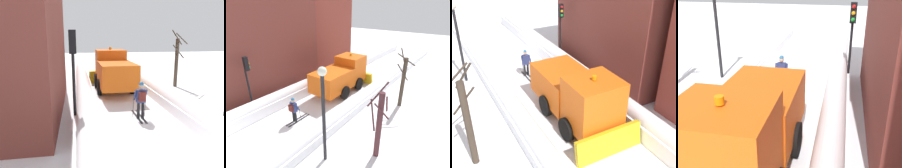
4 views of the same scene
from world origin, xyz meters
TOP-DOWN VIEW (x-y plane):
  - plow_truck at (-0.20, 9.72)m, footprint 3.20×5.98m
  - skier at (0.17, 3.97)m, footprint 0.62×1.80m
  - traffic_light_pole at (-2.91, 3.00)m, footprint 0.28×0.42m
  - street_lamp at (3.80, 2.81)m, footprint 0.40×0.40m

SIDE VIEW (x-z plane):
  - skier at x=0.17m, z-range 0.10..1.91m
  - plow_truck at x=-0.20m, z-range -0.08..3.04m
  - traffic_light_pole at x=-2.91m, z-range 0.84..4.96m
  - street_lamp at x=3.80m, z-range 0.68..5.57m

